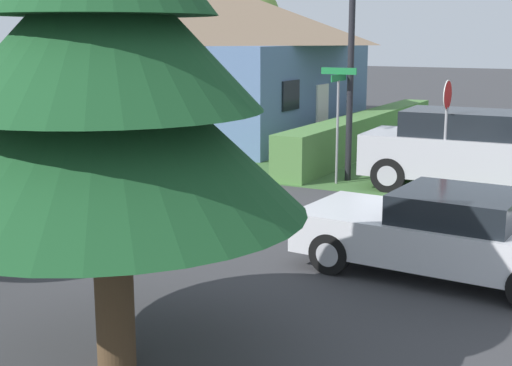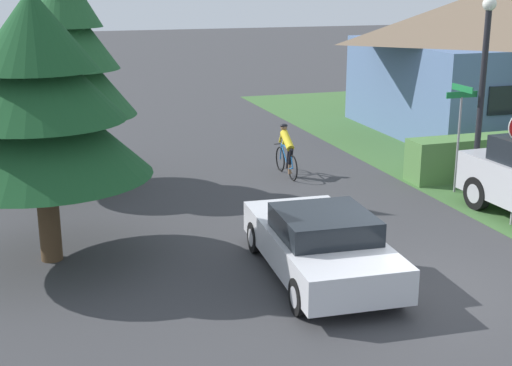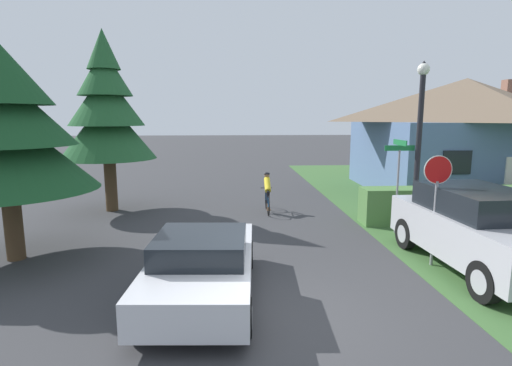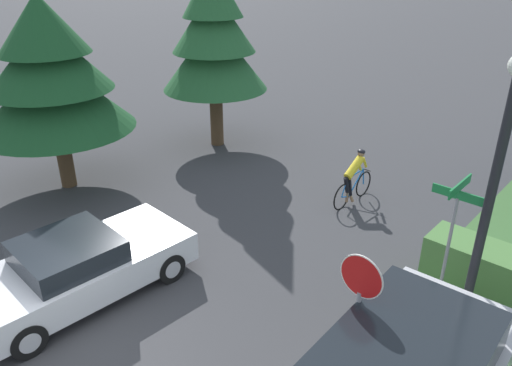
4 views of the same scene
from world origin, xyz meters
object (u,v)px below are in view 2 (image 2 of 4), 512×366
conifer_tall_far (67,47)px  sedan_left_lane (320,244)px  street_lamp (483,76)px  cottage_house (497,56)px  cyclist (287,151)px  street_name_sign (460,120)px  conifer_tall_near (39,99)px

conifer_tall_far → sedan_left_lane: bearing=-62.7°
sedan_left_lane → street_lamp: bearing=-53.7°
cottage_house → cyclist: cottage_house is taller
street_lamp → conifer_tall_far: conifer_tall_far is taller
cottage_house → street_name_sign: 9.06m
cottage_house → cyclist: size_ratio=5.14×
cottage_house → sedan_left_lane: 15.92m
sedan_left_lane → conifer_tall_near: bearing=66.6°
conifer_tall_far → cottage_house: bearing=11.6°
street_name_sign → conifer_tall_far: conifer_tall_far is taller
street_name_sign → sedan_left_lane: bearing=-144.1°
sedan_left_lane → conifer_tall_near: size_ratio=0.84×
cottage_house → street_lamp: bearing=-127.6°
cyclist → conifer_tall_far: 6.61m
cottage_house → street_name_sign: bearing=-130.6°
conifer_tall_near → conifer_tall_far: (0.87, 5.17, 0.48)m
cyclist → street_name_sign: street_name_sign is taller
sedan_left_lane → street_lamp: street_lamp is taller
conifer_tall_far → conifer_tall_near: bearing=-99.6°
conifer_tall_near → conifer_tall_far: 5.27m
cottage_house → cyclist: (-9.61, -3.81, -2.02)m
cottage_house → sedan_left_lane: bearing=-136.1°
street_name_sign → cottage_house: bearing=48.6°
conifer_tall_near → conifer_tall_far: bearing=80.4°
cottage_house → street_lamp: 8.78m
cyclist → sedan_left_lane: bearing=165.6°
conifer_tall_near → conifer_tall_far: conifer_tall_far is taller
cottage_house → street_lamp: size_ratio=1.83×
sedan_left_lane → conifer_tall_near: conifer_tall_near is taller
street_name_sign → conifer_tall_far: 10.30m
sedan_left_lane → street_name_sign: bearing=-50.6°
cyclist → conifer_tall_far: bearing=84.8°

